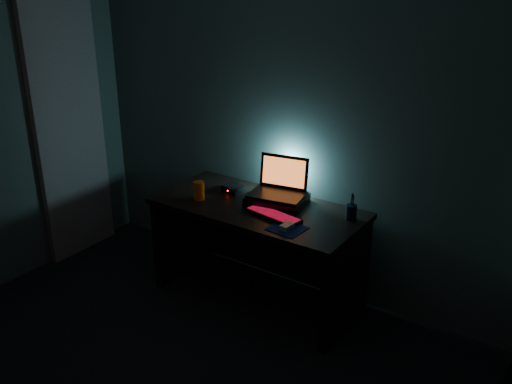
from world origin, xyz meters
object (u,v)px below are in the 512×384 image
mouse (287,226)px  router (234,189)px  laptop (280,185)px  pen_cup (351,212)px  keyboard (273,215)px  juice_glass (199,191)px

mouse → router: size_ratio=0.60×
laptop → pen_cup: 0.56m
laptop → pen_cup: (0.56, 0.01, -0.07)m
laptop → pen_cup: laptop is taller
laptop → keyboard: 0.30m
juice_glass → router: (0.12, 0.25, -0.04)m
pen_cup → juice_glass: 1.10m
pen_cup → router: bearing=-177.0°
mouse → laptop: bearing=131.9°
keyboard → mouse: mouse is taller
laptop → juice_glass: size_ratio=3.12×
mouse → pen_cup: (0.28, 0.36, 0.03)m
juice_glass → router: 0.29m
juice_glass → router: juice_glass is taller
juice_glass → laptop: bearing=30.8°
router → juice_glass: bearing=-104.3°
laptop → pen_cup: size_ratio=4.10×
keyboard → pen_cup: bearing=39.6°
keyboard → juice_glass: (-0.61, -0.04, 0.05)m
mouse → juice_glass: 0.78m
laptop → keyboard: (0.11, -0.25, -0.11)m
mouse → pen_cup: 0.46m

